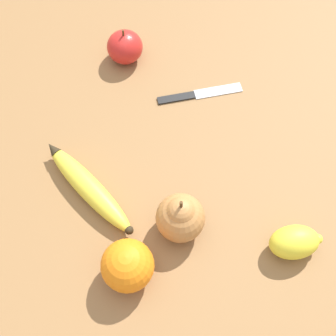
{
  "coord_description": "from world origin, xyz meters",
  "views": [
    {
      "loc": [
        0.01,
        0.42,
        0.75
      ],
      "look_at": [
        -0.07,
        0.04,
        0.03
      ],
      "focal_mm": 50.0,
      "sensor_mm": 36.0,
      "label": 1
    }
  ],
  "objects_px": {
    "banana": "(88,187)",
    "lemon": "(295,242)",
    "apple": "(125,47)",
    "paring_knife": "(197,94)",
    "orange": "(128,266)",
    "pear": "(180,217)"
  },
  "relations": [
    {
      "from": "pear",
      "to": "apple",
      "type": "relative_size",
      "value": 1.28
    },
    {
      "from": "pear",
      "to": "lemon",
      "type": "height_order",
      "value": "pear"
    },
    {
      "from": "orange",
      "to": "lemon",
      "type": "relative_size",
      "value": 0.93
    },
    {
      "from": "orange",
      "to": "apple",
      "type": "relative_size",
      "value": 1.07
    },
    {
      "from": "pear",
      "to": "apple",
      "type": "height_order",
      "value": "pear"
    },
    {
      "from": "orange",
      "to": "apple",
      "type": "bearing_deg",
      "value": -98.81
    },
    {
      "from": "apple",
      "to": "lemon",
      "type": "xyz_separation_m",
      "value": [
        -0.2,
        0.47,
        -0.0
      ]
    },
    {
      "from": "banana",
      "to": "lemon",
      "type": "height_order",
      "value": "lemon"
    },
    {
      "from": "orange",
      "to": "pear",
      "type": "bearing_deg",
      "value": -147.96
    },
    {
      "from": "apple",
      "to": "lemon",
      "type": "distance_m",
      "value": 0.51
    },
    {
      "from": "paring_knife",
      "to": "lemon",
      "type": "bearing_deg",
      "value": 12.82
    },
    {
      "from": "banana",
      "to": "paring_knife",
      "type": "bearing_deg",
      "value": -85.35
    },
    {
      "from": "banana",
      "to": "orange",
      "type": "bearing_deg",
      "value": 164.41
    },
    {
      "from": "pear",
      "to": "orange",
      "type": "bearing_deg",
      "value": 32.04
    },
    {
      "from": "orange",
      "to": "apple",
      "type": "distance_m",
      "value": 0.46
    },
    {
      "from": "apple",
      "to": "lemon",
      "type": "relative_size",
      "value": 0.87
    },
    {
      "from": "apple",
      "to": "pear",
      "type": "bearing_deg",
      "value": 94.01
    },
    {
      "from": "apple",
      "to": "paring_knife",
      "type": "distance_m",
      "value": 0.18
    },
    {
      "from": "apple",
      "to": "lemon",
      "type": "bearing_deg",
      "value": 113.27
    },
    {
      "from": "banana",
      "to": "paring_knife",
      "type": "distance_m",
      "value": 0.29
    },
    {
      "from": "banana",
      "to": "orange",
      "type": "distance_m",
      "value": 0.17
    },
    {
      "from": "orange",
      "to": "lemon",
      "type": "distance_m",
      "value": 0.27
    }
  ]
}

